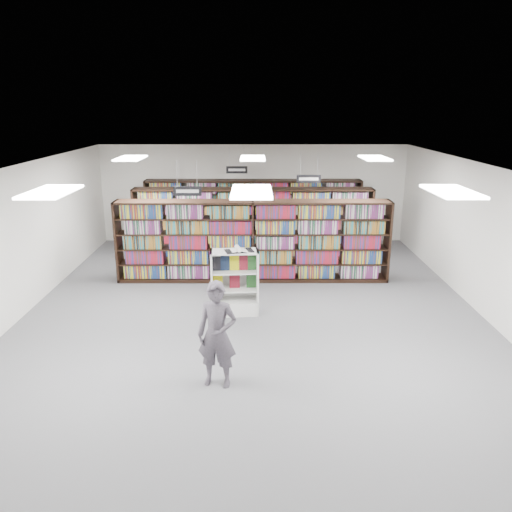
{
  "coord_description": "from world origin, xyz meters",
  "views": [
    {
      "loc": [
        0.05,
        -10.41,
        4.39
      ],
      "look_at": [
        0.08,
        0.5,
        1.1
      ],
      "focal_mm": 35.0,
      "sensor_mm": 36.0,
      "label": 1
    }
  ],
  "objects_px": {
    "endcap_display": "(235,292)",
    "shopper": "(217,335)",
    "open_book": "(239,250)",
    "bookshelf_row_near": "(253,241)"
  },
  "relations": [
    {
      "from": "endcap_display",
      "to": "shopper",
      "type": "bearing_deg",
      "value": -96.87
    },
    {
      "from": "bookshelf_row_near",
      "to": "endcap_display",
      "type": "relative_size",
      "value": 4.89
    },
    {
      "from": "endcap_display",
      "to": "open_book",
      "type": "xyz_separation_m",
      "value": [
        0.1,
        -0.07,
        0.98
      ]
    },
    {
      "from": "open_book",
      "to": "shopper",
      "type": "distance_m",
      "value": 2.97
    },
    {
      "from": "bookshelf_row_near",
      "to": "shopper",
      "type": "distance_m",
      "value": 5.18
    },
    {
      "from": "endcap_display",
      "to": "shopper",
      "type": "distance_m",
      "value": 3.01
    },
    {
      "from": "bookshelf_row_near",
      "to": "shopper",
      "type": "relative_size",
      "value": 3.95
    },
    {
      "from": "endcap_display",
      "to": "open_book",
      "type": "distance_m",
      "value": 0.99
    },
    {
      "from": "open_book",
      "to": "shopper",
      "type": "xyz_separation_m",
      "value": [
        -0.26,
        -2.91,
        -0.58
      ]
    },
    {
      "from": "bookshelf_row_near",
      "to": "endcap_display",
      "type": "distance_m",
      "value": 2.28
    }
  ]
}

